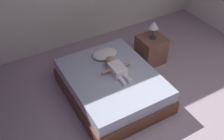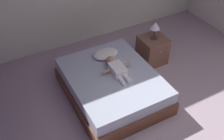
{
  "view_description": "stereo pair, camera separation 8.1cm",
  "coord_description": "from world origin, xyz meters",
  "px_view_note": "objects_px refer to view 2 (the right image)",
  "views": [
    {
      "loc": [
        -1.85,
        -1.61,
        3.25
      ],
      "look_at": [
        -0.27,
        1.15,
        0.56
      ],
      "focal_mm": 41.92,
      "sensor_mm": 36.0,
      "label": 1
    },
    {
      "loc": [
        -1.78,
        -1.65,
        3.25
      ],
      "look_at": [
        -0.27,
        1.15,
        0.56
      ],
      "focal_mm": 41.92,
      "sensor_mm": 36.0,
      "label": 2
    }
  ],
  "objects_px": {
    "pillow": "(106,54)",
    "lamp": "(155,27)",
    "toothbrush": "(125,64)",
    "baby": "(116,67)",
    "bed": "(112,85)",
    "nightstand": "(152,50)"
  },
  "relations": [
    {
      "from": "pillow",
      "to": "baby",
      "type": "xyz_separation_m",
      "value": [
        -0.03,
        -0.43,
        0.02
      ]
    },
    {
      "from": "pillow",
      "to": "lamp",
      "type": "bearing_deg",
      "value": -1.5
    },
    {
      "from": "bed",
      "to": "baby",
      "type": "xyz_separation_m",
      "value": [
        0.1,
        0.06,
        0.31
      ]
    },
    {
      "from": "nightstand",
      "to": "lamp",
      "type": "relative_size",
      "value": 1.57
    },
    {
      "from": "lamp",
      "to": "baby",
      "type": "bearing_deg",
      "value": -158.64
    },
    {
      "from": "bed",
      "to": "toothbrush",
      "type": "distance_m",
      "value": 0.42
    },
    {
      "from": "lamp",
      "to": "nightstand",
      "type": "bearing_deg",
      "value": -90.0
    },
    {
      "from": "pillow",
      "to": "bed",
      "type": "bearing_deg",
      "value": -105.53
    },
    {
      "from": "pillow",
      "to": "lamp",
      "type": "height_order",
      "value": "lamp"
    },
    {
      "from": "pillow",
      "to": "nightstand",
      "type": "distance_m",
      "value": 1.03
    },
    {
      "from": "pillow",
      "to": "baby",
      "type": "relative_size",
      "value": 0.73
    },
    {
      "from": "bed",
      "to": "pillow",
      "type": "distance_m",
      "value": 0.58
    },
    {
      "from": "bed",
      "to": "pillow",
      "type": "relative_size",
      "value": 3.88
    },
    {
      "from": "baby",
      "to": "pillow",
      "type": "bearing_deg",
      "value": 85.47
    },
    {
      "from": "toothbrush",
      "to": "nightstand",
      "type": "relative_size",
      "value": 0.23
    },
    {
      "from": "baby",
      "to": "nightstand",
      "type": "xyz_separation_m",
      "value": [
        1.03,
        0.4,
        -0.26
      ]
    },
    {
      "from": "pillow",
      "to": "nightstand",
      "type": "bearing_deg",
      "value": -1.5
    },
    {
      "from": "toothbrush",
      "to": "pillow",
      "type": "bearing_deg",
      "value": 117.0
    },
    {
      "from": "baby",
      "to": "lamp",
      "type": "bearing_deg",
      "value": 21.36
    },
    {
      "from": "nightstand",
      "to": "pillow",
      "type": "bearing_deg",
      "value": 178.5
    },
    {
      "from": "bed",
      "to": "lamp",
      "type": "height_order",
      "value": "lamp"
    },
    {
      "from": "bed",
      "to": "lamp",
      "type": "relative_size",
      "value": 5.11
    }
  ]
}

